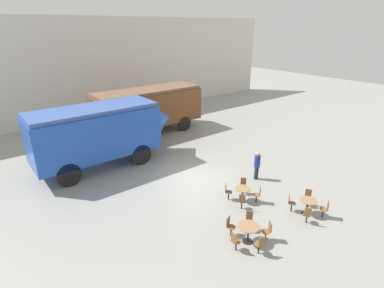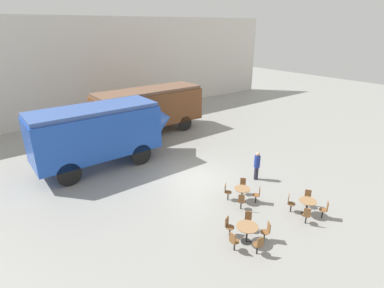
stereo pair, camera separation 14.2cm
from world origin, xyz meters
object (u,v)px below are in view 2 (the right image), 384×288
(passenger_coach_wooden, at_px, (149,107))
(visitor_person, at_px, (257,165))
(streamlined_locomotive, at_px, (106,129))
(cafe_table_near, at_px, (307,204))
(cafe_table_far, at_px, (242,192))
(cafe_chair_0, at_px, (290,202))
(cafe_table_mid, at_px, (247,230))

(passenger_coach_wooden, distance_m, visitor_person, 10.76)
(streamlined_locomotive, bearing_deg, cafe_table_near, -65.35)
(cafe_table_far, bearing_deg, visitor_person, 25.54)
(cafe_table_near, distance_m, cafe_chair_0, 0.77)
(cafe_table_mid, distance_m, cafe_chair_0, 3.22)
(streamlined_locomotive, xyz_separation_m, cafe_table_far, (3.45, -8.24, -1.74))
(passenger_coach_wooden, xyz_separation_m, cafe_table_far, (-1.56, -11.78, -1.62))
(cafe_table_mid, relative_size, cafe_table_far, 1.13)
(passenger_coach_wooden, height_order, cafe_chair_0, passenger_coach_wooden)
(cafe_chair_0, bearing_deg, cafe_table_mid, -117.02)
(cafe_chair_0, xyz_separation_m, visitor_person, (1.20, 3.11, 0.40))
(cafe_chair_0, bearing_deg, streamlined_locomotive, 172.67)
(cafe_table_mid, bearing_deg, visitor_person, 37.33)
(cafe_table_mid, height_order, cafe_chair_0, cafe_chair_0)
(passenger_coach_wooden, distance_m, cafe_table_mid, 14.57)
(streamlined_locomotive, relative_size, cafe_table_mid, 10.28)
(passenger_coach_wooden, xyz_separation_m, cafe_table_near, (-0.02, -14.42, -1.60))
(passenger_coach_wooden, relative_size, cafe_table_near, 11.03)
(cafe_table_far, bearing_deg, passenger_coach_wooden, 82.46)
(streamlined_locomotive, bearing_deg, cafe_table_mid, -82.50)
(cafe_table_mid, height_order, cafe_table_far, cafe_table_mid)
(passenger_coach_wooden, xyz_separation_m, visitor_person, (0.78, -10.66, -1.27))
(cafe_table_mid, bearing_deg, cafe_table_far, 47.32)
(streamlined_locomotive, relative_size, visitor_person, 5.42)
(passenger_coach_wooden, bearing_deg, cafe_chair_0, -91.73)
(cafe_chair_0, height_order, visitor_person, visitor_person)
(cafe_table_near, relative_size, cafe_table_far, 1.01)
(passenger_coach_wooden, xyz_separation_m, cafe_chair_0, (-0.42, -13.77, -1.67))
(cafe_table_far, bearing_deg, cafe_table_near, -59.75)
(passenger_coach_wooden, bearing_deg, cafe_table_near, -90.07)
(cafe_table_near, relative_size, cafe_table_mid, 0.89)
(streamlined_locomotive, bearing_deg, visitor_person, -50.87)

